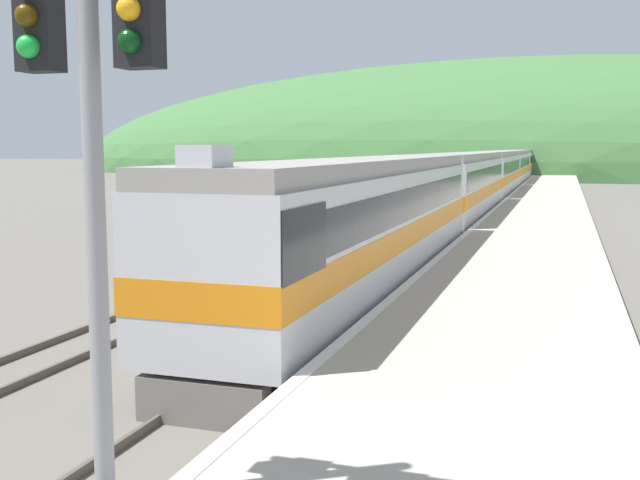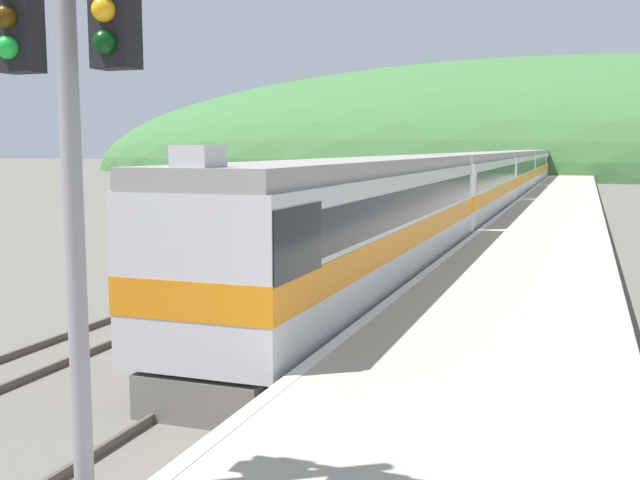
# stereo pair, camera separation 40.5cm
# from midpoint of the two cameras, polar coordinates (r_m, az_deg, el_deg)

# --- Properties ---
(track_main) EXTENTS (1.52, 180.00, 0.16)m
(track_main) POSITION_cam_midpoint_polar(r_m,az_deg,el_deg) (69.71, 14.74, 3.16)
(track_main) COLOR #4C443D
(track_main) RESTS_ON ground
(track_siding) EXTENTS (1.52, 180.00, 0.16)m
(track_siding) POSITION_cam_midpoint_polar(r_m,az_deg,el_deg) (70.29, 10.73, 3.30)
(track_siding) COLOR #4C443D
(track_siding) RESTS_ON ground
(platform) EXTENTS (5.33, 140.00, 1.02)m
(platform) POSITION_cam_midpoint_polar(r_m,az_deg,el_deg) (49.52, 17.74, 2.04)
(platform) COLOR #ADA393
(platform) RESTS_ON ground
(distant_hills) EXTENTS (182.78, 82.25, 40.51)m
(distant_hills) POSITION_cam_midpoint_polar(r_m,az_deg,el_deg) (141.45, 17.21, 4.92)
(distant_hills) COLOR #3D6B38
(distant_hills) RESTS_ON ground
(station_shed) EXTENTS (8.53, 6.57, 3.34)m
(station_shed) POSITION_cam_midpoint_polar(r_m,az_deg,el_deg) (50.62, 0.44, 3.82)
(station_shed) COLOR slate
(station_shed) RESTS_ON ground
(express_train_lead_car) EXTENTS (2.98, 21.33, 4.60)m
(express_train_lead_car) POSITION_cam_midpoint_polar(r_m,az_deg,el_deg) (21.76, 4.10, 1.14)
(express_train_lead_car) COLOR black
(express_train_lead_car) RESTS_ON ground
(carriage_second) EXTENTS (2.97, 19.77, 4.24)m
(carriage_second) POSITION_cam_midpoint_polar(r_m,az_deg,el_deg) (42.98, 11.81, 3.92)
(carriage_second) COLOR black
(carriage_second) RESTS_ON ground
(carriage_third) EXTENTS (2.97, 19.77, 4.24)m
(carriage_third) POSITION_cam_midpoint_polar(r_m,az_deg,el_deg) (63.49, 14.34, 4.82)
(carriage_third) COLOR black
(carriage_third) RESTS_ON ground
(carriage_fourth) EXTENTS (2.97, 19.77, 4.24)m
(carriage_fourth) POSITION_cam_midpoint_polar(r_m,az_deg,el_deg) (84.08, 15.63, 5.28)
(carriage_fourth) COLOR black
(carriage_fourth) RESTS_ON ground
(carriage_fifth) EXTENTS (2.97, 19.77, 4.24)m
(carriage_fifth) POSITION_cam_midpoint_polar(r_m,az_deg,el_deg) (104.69, 16.41, 5.56)
(carriage_fifth) COLOR black
(carriage_fifth) RESTS_ON ground
(signal_mast_main) EXTENTS (2.20, 0.42, 7.31)m
(signal_mast_main) POSITION_cam_midpoint_polar(r_m,az_deg,el_deg) (7.61, -17.14, 8.43)
(signal_mast_main) COLOR gray
(signal_mast_main) RESTS_ON ground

